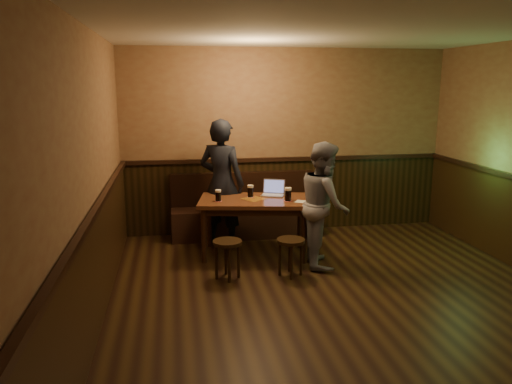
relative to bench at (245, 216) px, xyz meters
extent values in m
cube|color=black|center=(0.69, -2.75, -0.32)|extent=(5.00, 6.00, 0.02)
cube|color=beige|center=(0.69, -2.75, 2.50)|extent=(5.00, 6.00, 0.02)
cube|color=olive|center=(0.69, 0.26, 1.09)|extent=(5.00, 0.02, 2.80)
cube|color=olive|center=(-1.82, -2.75, 1.09)|extent=(0.02, 6.00, 2.80)
cube|color=black|center=(0.69, 0.23, 0.24)|extent=(4.98, 0.04, 1.10)
cube|color=black|center=(-1.79, -2.75, 0.24)|extent=(0.04, 5.98, 1.10)
cube|color=black|center=(0.69, 0.20, 0.82)|extent=(4.98, 0.06, 0.06)
cube|color=black|center=(-1.76, -2.75, 0.82)|extent=(0.06, 5.98, 0.06)
cube|color=black|center=(0.00, -0.04, -0.09)|extent=(2.20, 0.50, 0.45)
cube|color=black|center=(0.00, 0.16, 0.39)|extent=(2.20, 0.10, 0.50)
cube|color=#562B18|center=(0.00, -0.88, 0.44)|extent=(1.57, 1.07, 0.05)
cube|color=black|center=(0.00, -0.88, 0.36)|extent=(1.42, 0.92, 0.08)
cube|color=maroon|center=(0.00, -0.88, 0.46)|extent=(0.37, 0.37, 0.00)
cylinder|color=black|center=(-0.69, -1.10, 0.05)|extent=(0.07, 0.07, 0.72)
cylinder|color=black|center=(-0.57, -0.45, 0.05)|extent=(0.07, 0.07, 0.72)
cylinder|color=black|center=(0.57, -1.32, 0.05)|extent=(0.07, 0.07, 0.72)
cylinder|color=black|center=(0.69, -0.67, 0.05)|extent=(0.07, 0.07, 0.72)
cylinder|color=black|center=(-0.45, -1.68, 0.14)|extent=(0.36, 0.36, 0.04)
cylinder|color=black|center=(-0.32, -1.67, -0.09)|extent=(0.04, 0.04, 0.45)
cylinder|color=black|center=(-0.46, -1.54, -0.09)|extent=(0.04, 0.04, 0.45)
cylinder|color=black|center=(-0.58, -1.68, -0.09)|extent=(0.04, 0.04, 0.45)
cylinder|color=black|center=(-0.44, -1.81, -0.09)|extent=(0.04, 0.04, 0.45)
cylinder|color=black|center=(0.31, -1.71, 0.13)|extent=(0.38, 0.38, 0.04)
cylinder|color=black|center=(0.43, -1.73, -0.09)|extent=(0.04, 0.04, 0.44)
cylinder|color=black|center=(0.33, -1.58, -0.09)|extent=(0.04, 0.04, 0.44)
cylinder|color=black|center=(0.18, -1.69, -0.09)|extent=(0.04, 0.04, 0.44)
cylinder|color=black|center=(0.29, -1.84, -0.09)|extent=(0.04, 0.04, 0.44)
cylinder|color=maroon|center=(-0.48, -0.94, 0.46)|extent=(0.10, 0.10, 0.00)
cylinder|color=silver|center=(-0.48, -0.94, 0.47)|extent=(0.08, 0.08, 0.00)
cylinder|color=black|center=(-0.48, -0.94, 0.53)|extent=(0.07, 0.07, 0.12)
cylinder|color=beige|center=(-0.48, -0.94, 0.60)|extent=(0.08, 0.08, 0.03)
cylinder|color=maroon|center=(-0.03, -0.76, 0.46)|extent=(0.11, 0.11, 0.00)
cylinder|color=silver|center=(-0.03, -0.76, 0.47)|extent=(0.09, 0.09, 0.00)
cylinder|color=black|center=(-0.03, -0.76, 0.53)|extent=(0.08, 0.08, 0.13)
cylinder|color=beige|center=(-0.03, -0.76, 0.61)|extent=(0.08, 0.08, 0.03)
cylinder|color=maroon|center=(0.42, -1.07, 0.46)|extent=(0.12, 0.12, 0.00)
cylinder|color=silver|center=(0.42, -1.07, 0.47)|extent=(0.10, 0.10, 0.00)
cylinder|color=black|center=(0.42, -1.07, 0.54)|extent=(0.08, 0.08, 0.14)
cylinder|color=beige|center=(0.42, -1.07, 0.62)|extent=(0.09, 0.09, 0.03)
cube|color=silver|center=(0.28, -0.74, 0.47)|extent=(0.36, 0.31, 0.01)
cube|color=#B2B2B7|center=(0.28, -0.74, 0.48)|extent=(0.31, 0.25, 0.00)
cube|color=silver|center=(0.32, -0.65, 0.57)|extent=(0.30, 0.17, 0.20)
cube|color=#5D67AC|center=(0.31, -0.65, 0.57)|extent=(0.27, 0.15, 0.17)
cube|color=silver|center=(0.61, -1.16, 0.46)|extent=(0.27, 0.25, 0.00)
imported|color=black|center=(-0.38, -0.42, 0.59)|extent=(0.79, 0.71, 1.81)
imported|color=gray|center=(0.81, -1.39, 0.48)|extent=(0.70, 0.85, 1.57)
camera|label=1|loc=(-1.05, -7.24, 1.95)|focal=35.00mm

